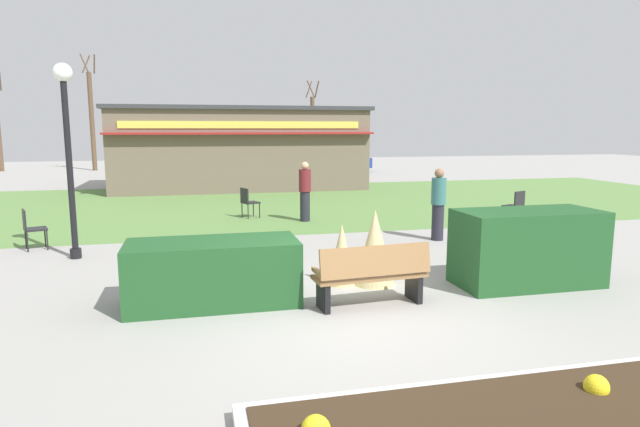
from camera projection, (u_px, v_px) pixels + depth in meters
The scene contains 20 objects.
ground_plane at pixel (352, 316), 7.54m from camera, with size 80.00×80.00×0.00m, color #999691.
lawn_patch at pixel (255, 203), 18.93m from camera, with size 36.00×12.00×0.01m, color #5B8442.
park_bench at pixel (372, 275), 7.88m from camera, with size 1.74×0.65×0.95m.
hedge_left at pixel (213, 273), 8.00m from camera, with size 2.52×1.10×0.96m, color #1E4C23.
hedge_right at pixel (527, 248), 8.98m from camera, with size 2.38×1.10×1.27m, color #1E4C23.
ornamental_grass_behind_left at pixel (375, 247), 8.99m from camera, with size 0.70×0.70×1.27m, color #D1BC7F.
ornamental_grass_behind_right at pixel (342, 254), 9.02m from camera, with size 0.50×0.50×1.03m, color #D1BC7F.
lamppost_mid at pixel (67, 137), 10.52m from camera, with size 0.36×0.36×3.86m.
trash_bin at pixel (556, 256), 9.28m from camera, with size 0.52×0.52×0.86m, color #2D4233.
food_kiosk at pixel (239, 148), 23.73m from camera, with size 10.87×5.23×3.52m.
cafe_chair_west at pixel (31, 226), 11.57m from camera, with size 0.56×0.56×0.89m.
cafe_chair_east at pixel (516, 204), 14.98m from camera, with size 0.57×0.57×0.89m.
cafe_chair_center at pixel (248, 200), 15.73m from camera, with size 0.57×0.57×0.89m.
person_strolling at pixel (438, 204), 12.55m from camera, with size 0.34×0.34×1.69m.
person_standing at pixel (305, 191), 15.12m from camera, with size 0.34×0.34×1.69m.
parked_car_west_slot at pixel (168, 164), 30.40m from camera, with size 4.26×2.18×1.20m.
parked_car_center_slot at pixel (264, 162), 31.65m from camera, with size 4.32×2.30×1.20m.
parked_car_east_slot at pixel (334, 161), 32.62m from camera, with size 4.20×2.07×1.20m.
tree_left_bg at pixel (92, 119), 33.28m from camera, with size 0.91×0.96×7.09m.
tree_right_bg at pixel (312, 130), 36.39m from camera, with size 0.91×0.96×5.77m.
Camera 1 is at (-2.10, -6.92, 2.61)m, focal length 30.12 mm.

